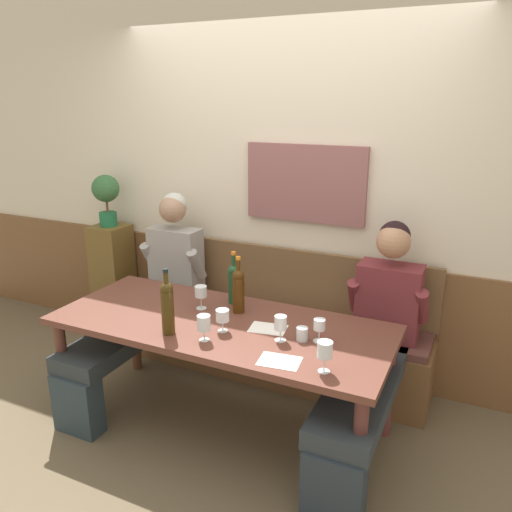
{
  "coord_description": "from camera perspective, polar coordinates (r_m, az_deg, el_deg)",
  "views": [
    {
      "loc": [
        1.36,
        -2.28,
        1.99
      ],
      "look_at": [
        0.08,
        0.44,
        1.05
      ],
      "focal_mm": 35.44,
      "sensor_mm": 36.0,
      "label": 1
    }
  ],
  "objects": [
    {
      "name": "ground_plane",
      "position": [
        3.33,
        -4.7,
        -19.6
      ],
      "size": [
        6.8,
        6.8,
        0.02
      ],
      "primitive_type": "cube",
      "color": "brown",
      "rests_on": "ground"
    },
    {
      "name": "room_wall_back",
      "position": [
        3.68,
        3.29,
        8.2
      ],
      "size": [
        6.8,
        0.12,
        2.8
      ],
      "color": "beige",
      "rests_on": "ground"
    },
    {
      "name": "wood_wainscot_panel",
      "position": [
        3.9,
        2.72,
        -5.81
      ],
      "size": [
        6.8,
        0.03,
        0.9
      ],
      "primitive_type": "cube",
      "color": "brown",
      "rests_on": "ground"
    },
    {
      "name": "wall_bench",
      "position": [
        3.8,
        1.45,
        -9.3
      ],
      "size": [
        2.33,
        0.42,
        0.94
      ],
      "color": "brown",
      "rests_on": "ground"
    },
    {
      "name": "dining_table",
      "position": [
        3.06,
        -4.02,
        -8.74
      ],
      "size": [
        2.03,
        0.84,
        0.72
      ],
      "color": "brown",
      "rests_on": "ground"
    },
    {
      "name": "person_right_seat",
      "position": [
        3.73,
        -12.05,
        -4.4
      ],
      "size": [
        0.5,
        1.3,
        1.31
      ],
      "color": "#28353D",
      "rests_on": "ground"
    },
    {
      "name": "person_center_right_seat",
      "position": [
        3.1,
        13.26,
        -9.35
      ],
      "size": [
        0.5,
        1.31,
        1.26
      ],
      "color": "#252E36",
      "rests_on": "ground"
    },
    {
      "name": "wine_bottle_clear_water",
      "position": [
        3.24,
        -2.52,
        -2.95
      ],
      "size": [
        0.07,
        0.07,
        0.34
      ],
      "color": "#1B4222",
      "rests_on": "dining_table"
    },
    {
      "name": "wine_bottle_green_tall",
      "position": [
        2.85,
        -9.97,
        -5.57
      ],
      "size": [
        0.07,
        0.07,
        0.38
      ],
      "color": "#3C2C0E",
      "rests_on": "dining_table"
    },
    {
      "name": "wine_bottle_amber_mid",
      "position": [
        3.1,
        -1.99,
        -3.73
      ],
      "size": [
        0.07,
        0.07,
        0.36
      ],
      "color": "#43260A",
      "rests_on": "dining_table"
    },
    {
      "name": "wine_glass_left_end",
      "position": [
        2.48,
        7.76,
        -10.57
      ],
      "size": [
        0.08,
        0.08,
        0.16
      ],
      "color": "silver",
      "rests_on": "dining_table"
    },
    {
      "name": "wine_glass_mid_right",
      "position": [
        2.77,
        7.17,
        -7.8
      ],
      "size": [
        0.06,
        0.06,
        0.13
      ],
      "color": "silver",
      "rests_on": "dining_table"
    },
    {
      "name": "wine_glass_center_rear",
      "position": [
        2.76,
        2.78,
        -7.69
      ],
      "size": [
        0.07,
        0.07,
        0.15
      ],
      "color": "silver",
      "rests_on": "dining_table"
    },
    {
      "name": "wine_glass_by_bottle",
      "position": [
        2.78,
        -5.91,
        -7.65
      ],
      "size": [
        0.07,
        0.07,
        0.15
      ],
      "color": "silver",
      "rests_on": "dining_table"
    },
    {
      "name": "wine_glass_mid_left",
      "position": [
        3.18,
        -6.24,
        -4.08
      ],
      "size": [
        0.08,
        0.08,
        0.15
      ],
      "color": "silver",
      "rests_on": "dining_table"
    },
    {
      "name": "wine_glass_center_front",
      "position": [
        2.87,
        -3.79,
        -6.75
      ],
      "size": [
        0.08,
        0.08,
        0.13
      ],
      "color": "silver",
      "rests_on": "dining_table"
    },
    {
      "name": "water_tumbler_right",
      "position": [
        2.8,
        5.22,
        -8.75
      ],
      "size": [
        0.06,
        0.06,
        0.08
      ],
      "primitive_type": "cylinder",
      "color": "silver",
      "rests_on": "dining_table"
    },
    {
      "name": "tasting_sheet_left_guest",
      "position": [
        2.93,
        1.36,
        -8.18
      ],
      "size": [
        0.23,
        0.18,
        0.0
      ],
      "primitive_type": "cube",
      "rotation": [
        0.0,
        0.0,
        0.16
      ],
      "color": "white",
      "rests_on": "dining_table"
    },
    {
      "name": "tasting_sheet_right_guest",
      "position": [
        2.6,
        2.67,
        -11.76
      ],
      "size": [
        0.23,
        0.17,
        0.0
      ],
      "primitive_type": "cube",
      "rotation": [
        0.0,
        0.0,
        0.12
      ],
      "color": "white",
      "rests_on": "dining_table"
    },
    {
      "name": "corner_pedestal",
      "position": [
        4.48,
        -15.74,
        -2.79
      ],
      "size": [
        0.28,
        0.28,
        0.98
      ],
      "primitive_type": "cube",
      "color": "brown",
      "rests_on": "ground"
    },
    {
      "name": "potted_plant",
      "position": [
        4.29,
        -16.57,
        6.72
      ],
      "size": [
        0.22,
        0.22,
        0.42
      ],
      "color": "#1F653C",
      "rests_on": "corner_pedestal"
    }
  ]
}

